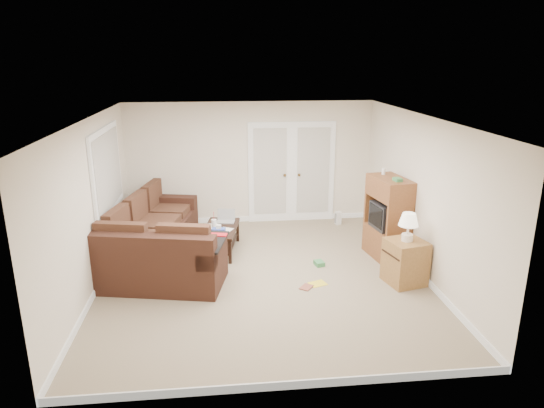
{
  "coord_description": "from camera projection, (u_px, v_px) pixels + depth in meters",
  "views": [
    {
      "loc": [
        -0.6,
        -6.99,
        3.34
      ],
      "look_at": [
        0.18,
        0.33,
        1.1
      ],
      "focal_mm": 32.0,
      "sensor_mm": 36.0,
      "label": 1
    }
  ],
  "objects": [
    {
      "name": "coffee_table",
      "position": [
        221.0,
        238.0,
        8.63
      ],
      "size": [
        0.73,
        1.19,
        0.76
      ],
      "rotation": [
        0.0,
        0.0,
        -0.16
      ],
      "color": "black",
      "rests_on": "floor"
    },
    {
      "name": "space_heater",
      "position": [
        338.0,
        218.0,
        10.05
      ],
      "size": [
        0.13,
        0.12,
        0.27
      ],
      "primitive_type": "cube",
      "rotation": [
        0.0,
        0.0,
        0.29
      ],
      "color": "white",
      "rests_on": "floor"
    },
    {
      "name": "baseboards",
      "position": [
        263.0,
        274.0,
        7.67
      ],
      "size": [
        5.0,
        5.5,
        0.1
      ],
      "primitive_type": null,
      "color": "silver",
      "rests_on": "floor"
    },
    {
      "name": "wall_front",
      "position": [
        287.0,
        281.0,
        4.71
      ],
      "size": [
        5.0,
        0.02,
        2.5
      ],
      "primitive_type": "cube",
      "color": "#EFE3CF",
      "rests_on": "floor"
    },
    {
      "name": "wall_left",
      "position": [
        92.0,
        206.0,
        7.07
      ],
      "size": [
        0.02,
        5.5,
        2.5
      ],
      "primitive_type": "cube",
      "color": "#EFE3CF",
      "rests_on": "floor"
    },
    {
      "name": "sectional_sofa",
      "position": [
        154.0,
        244.0,
        8.04
      ],
      "size": [
        2.18,
        3.37,
        0.94
      ],
      "rotation": [
        0.0,
        0.0,
        -0.2
      ],
      "color": "#3A1F16",
      "rests_on": "floor"
    },
    {
      "name": "french_doors",
      "position": [
        292.0,
        173.0,
        10.05
      ],
      "size": [
        1.8,
        0.05,
        2.13
      ],
      "color": "silver",
      "rests_on": "floor"
    },
    {
      "name": "wall_back",
      "position": [
        251.0,
        163.0,
        9.94
      ],
      "size": [
        5.0,
        0.02,
        2.5
      ],
      "primitive_type": "cube",
      "color": "#EFE3CF",
      "rests_on": "floor"
    },
    {
      "name": "ceiling",
      "position": [
        262.0,
        118.0,
        6.96
      ],
      "size": [
        5.0,
        5.5,
        0.02
      ],
      "primitive_type": "cube",
      "color": "white",
      "rests_on": "wall_back"
    },
    {
      "name": "window_left",
      "position": [
        107.0,
        171.0,
        7.94
      ],
      "size": [
        0.05,
        1.92,
        1.42
      ],
      "color": "silver",
      "rests_on": "wall_left"
    },
    {
      "name": "floor",
      "position": [
        263.0,
        277.0,
        7.69
      ],
      "size": [
        5.5,
        5.5,
        0.0
      ],
      "primitive_type": "plane",
      "color": "gray",
      "rests_on": "ground"
    },
    {
      "name": "floor_book",
      "position": [
        302.0,
        286.0,
        7.35
      ],
      "size": [
        0.25,
        0.26,
        0.02
      ],
      "primitive_type": "imported",
      "rotation": [
        0.0,
        0.0,
        -0.63
      ],
      "color": "brown",
      "rests_on": "floor"
    },
    {
      "name": "side_cabinet",
      "position": [
        405.0,
        258.0,
        7.37
      ],
      "size": [
        0.64,
        0.64,
        1.13
      ],
      "rotation": [
        0.0,
        0.0,
        0.23
      ],
      "color": "olive",
      "rests_on": "floor"
    },
    {
      "name": "tv_armoire",
      "position": [
        388.0,
        218.0,
        8.25
      ],
      "size": [
        0.62,
        0.95,
        1.52
      ],
      "rotation": [
        0.0,
        0.0,
        0.15
      ],
      "color": "brown",
      "rests_on": "floor"
    },
    {
      "name": "floor_magazine",
      "position": [
        318.0,
        284.0,
        7.44
      ],
      "size": [
        0.31,
        0.28,
        0.01
      ],
      "primitive_type": "cube",
      "rotation": [
        0.0,
        0.0,
        0.34
      ],
      "color": "yellow",
      "rests_on": "floor"
    },
    {
      "name": "wall_right",
      "position": [
        421.0,
        196.0,
        7.58
      ],
      "size": [
        0.02,
        5.5,
        2.5
      ],
      "primitive_type": "cube",
      "color": "#EFE3CF",
      "rests_on": "floor"
    },
    {
      "name": "floor_greenbox",
      "position": [
        319.0,
        263.0,
        8.09
      ],
      "size": [
        0.17,
        0.21,
        0.07
      ],
      "primitive_type": "cube",
      "rotation": [
        0.0,
        0.0,
        0.2
      ],
      "color": "#3D864B",
      "rests_on": "floor"
    }
  ]
}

